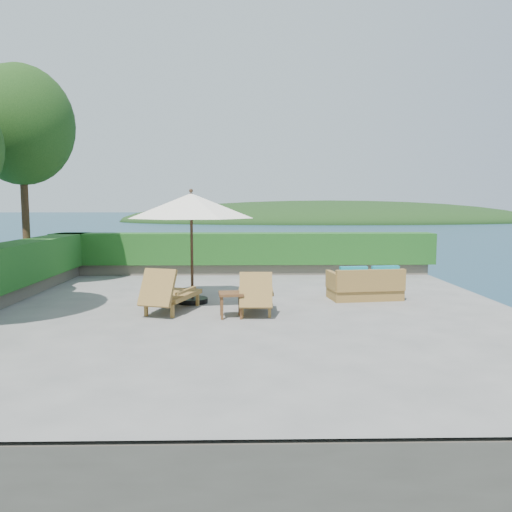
{
  "coord_description": "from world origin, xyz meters",
  "views": [
    {
      "loc": [
        0.07,
        -10.68,
        2.31
      ],
      "look_at": [
        0.3,
        0.8,
        1.1
      ],
      "focal_mm": 35.0,
      "sensor_mm": 36.0,
      "label": 1
    }
  ],
  "objects_px": {
    "lounge_left": "(170,293)",
    "lounge_right": "(256,295)",
    "patio_umbrella": "(191,207)",
    "side_table": "(231,297)",
    "wicker_loveseat": "(365,286)"
  },
  "relations": [
    {
      "from": "wicker_loveseat",
      "to": "patio_umbrella",
      "type": "bearing_deg",
      "value": 177.29
    },
    {
      "from": "lounge_left",
      "to": "lounge_right",
      "type": "distance_m",
      "value": 1.84
    },
    {
      "from": "lounge_left",
      "to": "lounge_right",
      "type": "relative_size",
      "value": 1.14
    },
    {
      "from": "lounge_right",
      "to": "side_table",
      "type": "xyz_separation_m",
      "value": [
        -0.51,
        -0.42,
        0.04
      ]
    },
    {
      "from": "patio_umbrella",
      "to": "lounge_left",
      "type": "bearing_deg",
      "value": -110.11
    },
    {
      "from": "side_table",
      "to": "lounge_left",
      "type": "bearing_deg",
      "value": 158.49
    },
    {
      "from": "patio_umbrella",
      "to": "lounge_left",
      "type": "relative_size",
      "value": 1.98
    },
    {
      "from": "patio_umbrella",
      "to": "lounge_right",
      "type": "xyz_separation_m",
      "value": [
        1.46,
        -1.13,
        -1.85
      ]
    },
    {
      "from": "lounge_right",
      "to": "patio_umbrella",
      "type": "bearing_deg",
      "value": 143.39
    },
    {
      "from": "lounge_right",
      "to": "side_table",
      "type": "height_order",
      "value": "lounge_right"
    },
    {
      "from": "patio_umbrella",
      "to": "lounge_left",
      "type": "distance_m",
      "value": 2.12
    },
    {
      "from": "lounge_right",
      "to": "wicker_loveseat",
      "type": "bearing_deg",
      "value": 29.43
    },
    {
      "from": "lounge_left",
      "to": "wicker_loveseat",
      "type": "xyz_separation_m",
      "value": [
        4.51,
        1.35,
        -0.09
      ]
    },
    {
      "from": "side_table",
      "to": "wicker_loveseat",
      "type": "xyz_separation_m",
      "value": [
        3.19,
        1.87,
        -0.1
      ]
    },
    {
      "from": "patio_umbrella",
      "to": "side_table",
      "type": "distance_m",
      "value": 2.56
    }
  ]
}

